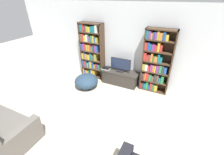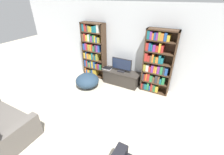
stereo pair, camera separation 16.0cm
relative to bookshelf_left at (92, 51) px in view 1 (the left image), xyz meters
The scene contains 8 objects.
wall_back 1.36m from the bookshelf_left, ahead, with size 8.80×0.06×2.60m.
bookshelf_left is the anchor object (origin of this frame).
bookshelf_right 2.27m from the bookshelf_left, ahead, with size 0.86×0.30×1.97m.
tv_stand 1.40m from the bookshelf_left, ahead, with size 1.27×0.47×0.48m.
television 1.21m from the bookshelf_left, ahead, with size 0.69×0.16×0.47m.
laptop 0.82m from the bookshelf_left, 11.94° to the right, with size 0.31×0.25×0.03m.
area_rug 2.47m from the bookshelf_left, 55.26° to the right, with size 2.46×1.40×0.02m.
beanbag_ottoman 1.15m from the bookshelf_left, 73.35° to the right, with size 0.77×0.77×0.46m, color #23384C.
Camera 1 is at (1.55, -0.30, 2.77)m, focal length 24.00 mm.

